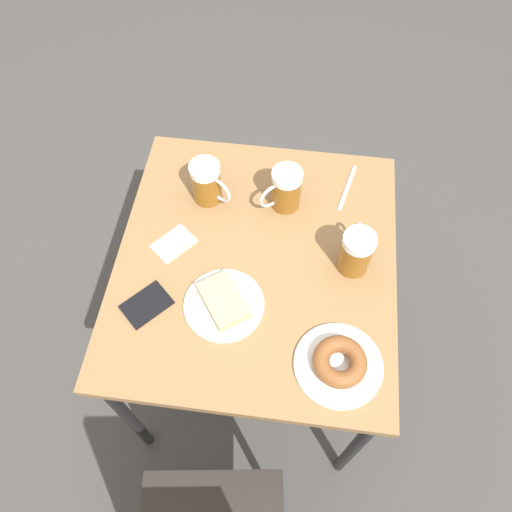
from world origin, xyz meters
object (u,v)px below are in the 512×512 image
fork (347,188)px  plate_with_cake (224,303)px  beer_mug_center (207,183)px  napkin_folded (174,244)px  plate_with_donut (339,363)px  beer_mug_right (356,251)px  passport_near_edge (147,305)px  beer_mug_left (285,189)px

fork → plate_with_cake: bearing=54.9°
beer_mug_center → napkin_folded: 0.21m
plate_with_cake → plate_with_donut: (-0.32, 0.13, 0.00)m
beer_mug_center → napkin_folded: (0.07, 0.18, -0.07)m
fork → plate_with_donut: bearing=89.6°
beer_mug_center → beer_mug_right: same height
napkin_folded → passport_near_edge: bearing=81.2°
plate_with_cake → passport_near_edge: plate_with_cake is taller
fork → passport_near_edge: size_ratio=1.21×
plate_with_donut → napkin_folded: 0.58m
plate_with_donut → passport_near_edge: (0.52, -0.10, -0.02)m
fork → beer_mug_left: bearing=24.3°
beer_mug_left → fork: 0.22m
plate_with_cake → beer_mug_center: size_ratio=1.56×
beer_mug_center → fork: (-0.43, -0.09, -0.07)m
napkin_folded → fork: same height
beer_mug_right → passport_near_edge: 0.59m
plate_with_cake → passport_near_edge: bearing=7.0°
beer_mug_right → plate_with_cake: bearing=27.2°
passport_near_edge → plate_with_cake: bearing=-173.0°
beer_mug_right → napkin_folded: size_ratio=0.99×
plate_with_cake → napkin_folded: plate_with_cake is taller
plate_with_donut → passport_near_edge: size_ratio=1.49×
beer_mug_center → plate_with_cake: bearing=106.5°
beer_mug_center → napkin_folded: size_ratio=0.99×
beer_mug_center → passport_near_edge: beer_mug_center is taller
beer_mug_right → napkin_folded: 0.52m
plate_with_donut → beer_mug_left: size_ratio=1.62×
plate_with_cake → beer_mug_left: bearing=-109.2°
beer_mug_right → fork: bearing=-85.4°
beer_mug_right → beer_mug_center: bearing=-22.5°
plate_with_cake → plate_with_donut: size_ratio=0.96×
plate_with_donut → beer_mug_left: 0.53m
beer_mug_left → passport_near_edge: (0.34, 0.39, -0.07)m
beer_mug_right → napkin_folded: bearing=-0.2°
passport_near_edge → beer_mug_right: bearing=-159.9°
passport_near_edge → plate_with_donut: bearing=168.8°
plate_with_donut → beer_mug_left: beer_mug_left is taller
beer_mug_left → beer_mug_right: bearing=138.2°
plate_with_donut → beer_mug_left: (0.19, -0.50, 0.05)m
plate_with_cake → napkin_folded: 0.25m
plate_with_cake → napkin_folded: bearing=-44.9°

